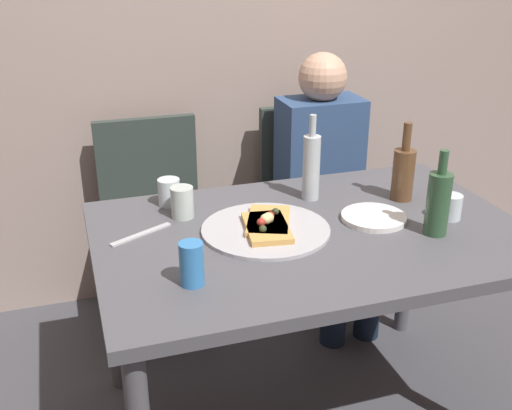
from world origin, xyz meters
name	(u,v)px	position (x,y,z in m)	size (l,w,h in m)	color
back_wall	(218,14)	(0.00, 1.12, 1.30)	(6.00, 0.10, 2.60)	gray
dining_table	(310,254)	(0.00, 0.00, 0.67)	(1.36, 0.90, 0.76)	#4C4C51
pizza_tray	(266,230)	(-0.14, 0.04, 0.76)	(0.41, 0.41, 0.01)	#ADADB2
pizza_slice_last	(268,221)	(-0.12, 0.06, 0.78)	(0.20, 0.25, 0.05)	tan
pizza_slice_extra	(267,227)	(-0.14, 0.02, 0.78)	(0.16, 0.24, 0.05)	tan
wine_bottle	(403,172)	(0.40, 0.14, 0.86)	(0.08, 0.08, 0.28)	brown
beer_bottle	(438,202)	(0.36, -0.14, 0.86)	(0.07, 0.07, 0.27)	#2D5133
water_bottle	(311,166)	(0.10, 0.24, 0.88)	(0.06, 0.06, 0.31)	#B2BCC1
tumbler_near	(182,202)	(-0.37, 0.23, 0.81)	(0.08, 0.08, 0.11)	#B7C6BC
tumbler_far	(169,192)	(-0.39, 0.34, 0.80)	(0.08, 0.08, 0.09)	silver
wine_glass	(450,207)	(0.47, -0.06, 0.80)	(0.07, 0.07, 0.08)	silver
soda_can	(192,264)	(-0.43, -0.21, 0.82)	(0.07, 0.07, 0.12)	#337AC1
plate_stack	(374,217)	(0.22, 0.01, 0.77)	(0.21, 0.21, 0.02)	white
table_knife	(141,234)	(-0.52, 0.13, 0.76)	(0.22, 0.02, 0.01)	#B7B7BC
chair_left	(154,211)	(-0.38, 0.85, 0.51)	(0.44, 0.44, 0.90)	#2D3833
chair_right	(313,192)	(0.37, 0.85, 0.51)	(0.44, 0.44, 0.90)	#2D3833
guest_in_sweater	(327,177)	(0.37, 0.70, 0.64)	(0.36, 0.56, 1.17)	navy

